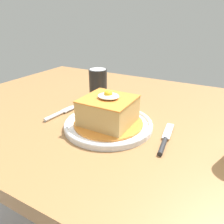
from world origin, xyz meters
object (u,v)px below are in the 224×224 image
at_px(main_plate, 109,124).
at_px(soda_can, 98,86).
at_px(fork, 59,114).
at_px(knife, 164,141).

height_order(main_plate, soda_can, soda_can).
bearing_deg(fork, main_plate, 3.16).
bearing_deg(main_plate, soda_can, 130.37).
distance_m(knife, soda_can, 0.35).
bearing_deg(soda_can, main_plate, -49.63).
bearing_deg(main_plate, fork, -176.84).
height_order(main_plate, fork, main_plate).
xyz_separation_m(main_plate, fork, (-0.18, -0.01, -0.00)).
relative_size(knife, soda_can, 1.34).
distance_m(main_plate, knife, 0.17).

